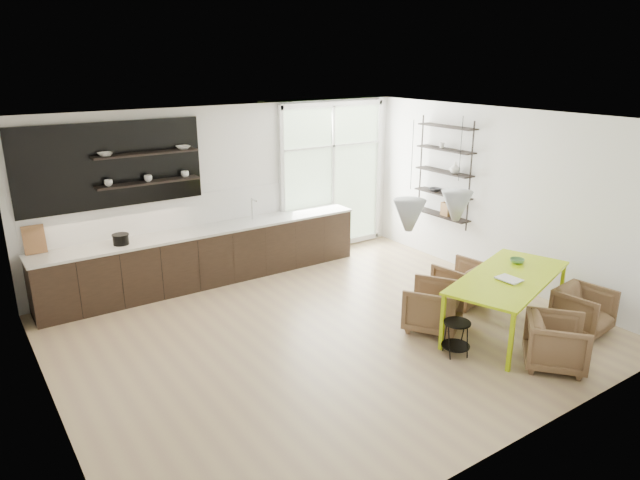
{
  "coord_description": "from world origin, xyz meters",
  "views": [
    {
      "loc": [
        -4.13,
        -5.87,
        3.66
      ],
      "look_at": [
        0.27,
        0.6,
        1.14
      ],
      "focal_mm": 32.0,
      "sensor_mm": 36.0,
      "label": 1
    }
  ],
  "objects_px": {
    "armchair_back_left": "(433,307)",
    "wire_stool": "(456,334)",
    "armchair_front_right": "(583,310)",
    "dining_table": "(509,280)",
    "armchair_back_right": "(461,283)",
    "armchair_front_left": "(556,342)"
  },
  "relations": [
    {
      "from": "dining_table",
      "to": "armchair_back_left",
      "type": "relative_size",
      "value": 3.24
    },
    {
      "from": "armchair_front_right",
      "to": "dining_table",
      "type": "bearing_deg",
      "value": 137.22
    },
    {
      "from": "armchair_back_right",
      "to": "armchair_front_right",
      "type": "bearing_deg",
      "value": 103.73
    },
    {
      "from": "armchair_back_left",
      "to": "wire_stool",
      "type": "xyz_separation_m",
      "value": [
        -0.28,
        -0.7,
        -0.04
      ]
    },
    {
      "from": "armchair_front_right",
      "to": "wire_stool",
      "type": "xyz_separation_m",
      "value": [
        -1.96,
        0.52,
        -0.02
      ]
    },
    {
      "from": "armchair_back_right",
      "to": "armchair_front_left",
      "type": "relative_size",
      "value": 1.0
    },
    {
      "from": "armchair_back_left",
      "to": "armchair_back_right",
      "type": "bearing_deg",
      "value": 169.79
    },
    {
      "from": "armchair_front_right",
      "to": "wire_stool",
      "type": "height_order",
      "value": "armchair_front_right"
    },
    {
      "from": "dining_table",
      "to": "armchair_back_right",
      "type": "relative_size",
      "value": 3.39
    },
    {
      "from": "armchair_back_left",
      "to": "armchair_back_right",
      "type": "distance_m",
      "value": 1.11
    },
    {
      "from": "armchair_back_right",
      "to": "dining_table",
      "type": "bearing_deg",
      "value": 70.09
    },
    {
      "from": "dining_table",
      "to": "wire_stool",
      "type": "distance_m",
      "value": 1.19
    },
    {
      "from": "armchair_back_left",
      "to": "wire_stool",
      "type": "height_order",
      "value": "armchair_back_left"
    },
    {
      "from": "dining_table",
      "to": "armchair_front_right",
      "type": "height_order",
      "value": "dining_table"
    },
    {
      "from": "dining_table",
      "to": "wire_stool",
      "type": "relative_size",
      "value": 5.22
    },
    {
      "from": "dining_table",
      "to": "wire_stool",
      "type": "xyz_separation_m",
      "value": [
        -1.09,
        -0.11,
        -0.46
      ]
    },
    {
      "from": "wire_stool",
      "to": "armchair_back_left",
      "type": "bearing_deg",
      "value": 68.35
    },
    {
      "from": "armchair_front_left",
      "to": "wire_stool",
      "type": "distance_m",
      "value": 1.19
    },
    {
      "from": "armchair_back_left",
      "to": "wire_stool",
      "type": "relative_size",
      "value": 1.61
    },
    {
      "from": "armchair_front_right",
      "to": "armchair_back_right",
      "type": "bearing_deg",
      "value": 104.85
    },
    {
      "from": "armchair_front_left",
      "to": "armchair_front_right",
      "type": "relative_size",
      "value": 1.03
    },
    {
      "from": "armchair_back_left",
      "to": "armchair_front_left",
      "type": "distance_m",
      "value": 1.67
    }
  ]
}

